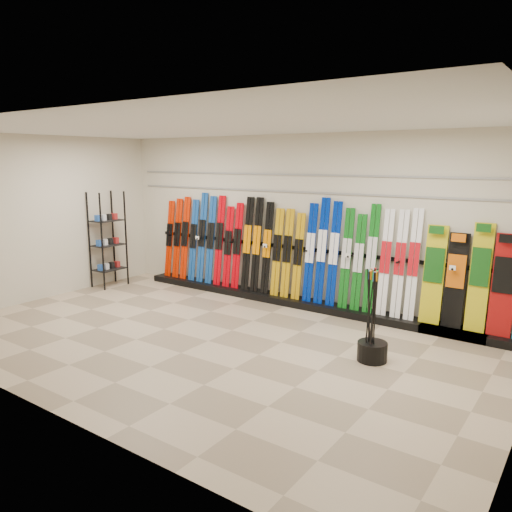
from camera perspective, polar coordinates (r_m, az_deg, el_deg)
The scene contains 12 objects.
floor at distance 7.29m, azimuth -5.49°, elevation -9.64°, with size 8.00×8.00×0.00m, color gray.
back_wall at distance 8.93m, azimuth 4.86°, elevation 4.11°, with size 8.00×8.00×0.00m, color beige.
left_wall at distance 9.97m, azimuth -23.43°, elevation 3.97°, with size 5.00×5.00×0.00m, color beige.
ceiling at distance 6.84m, azimuth -5.96°, elevation 14.62°, with size 8.00×8.00×0.00m, color silver.
ski_rack_base at distance 8.92m, azimuth 5.24°, elevation -5.36°, with size 8.00×0.40×0.12m, color black.
skis at distance 9.10m, azimuth 1.89°, elevation 0.83°, with size 5.36×0.25×1.81m.
snowboards at distance 7.82m, azimuth 24.19°, elevation -2.55°, with size 1.58×0.24×1.56m.
accessory_rack at distance 10.56m, azimuth -16.57°, elevation 1.83°, with size 0.40×0.60×1.93m, color black.
pole_bin at distance 6.72m, azimuth 13.14°, elevation -10.58°, with size 0.38×0.38×0.25m, color black.
ski_poles at distance 6.55m, azimuth 13.05°, elevation -6.64°, with size 0.19×0.34×1.18m.
slatwall_rail_0 at distance 8.86m, azimuth 4.84°, elevation 7.31°, with size 7.60×0.02×0.03m, color gray.
slatwall_rail_1 at distance 8.85m, azimuth 4.87°, elevation 9.25°, with size 7.60×0.02×0.03m, color gray.
Camera 1 is at (4.47, -5.15, 2.56)m, focal length 35.00 mm.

